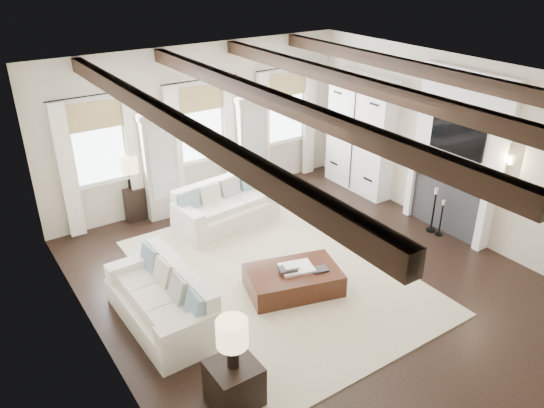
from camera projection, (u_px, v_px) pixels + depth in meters
ground at (312, 282)px, 8.49m from camera, size 7.50×7.50×0.00m
room_shell at (319, 146)px, 8.70m from camera, size 6.54×7.54×3.22m
area_rug at (277, 275)px, 8.65m from camera, size 3.65×4.97×0.02m
sofa_back at (225, 208)px, 10.12m from camera, size 2.05×1.11×0.84m
sofa_left at (165, 302)px, 7.46m from camera, size 0.95×2.01×0.85m
ottoman at (293, 281)px, 8.21m from camera, size 1.60×1.24×0.37m
tray at (297, 268)px, 8.15m from camera, size 0.59×0.50×0.04m
book_lower at (288, 269)px, 8.05m from camera, size 0.31×0.26×0.04m
book_upper at (291, 266)px, 8.06m from camera, size 0.26×0.22×0.03m
book_loose at (320, 269)px, 8.13m from camera, size 0.28×0.24×0.03m
side_table_front at (234, 383)px, 6.16m from camera, size 0.56×0.56×0.56m
lamp_front at (232, 336)px, 5.85m from camera, size 0.36×0.36×0.63m
side_table_back at (134, 202)px, 10.37m from camera, size 0.44×0.44×0.65m
lamp_back at (130, 165)px, 10.02m from camera, size 0.39×0.39×0.67m
candlestick_near at (441, 221)px, 9.74m from camera, size 0.14×0.14×0.71m
candlestick_far at (433, 213)px, 9.85m from camera, size 0.18×0.18×0.88m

